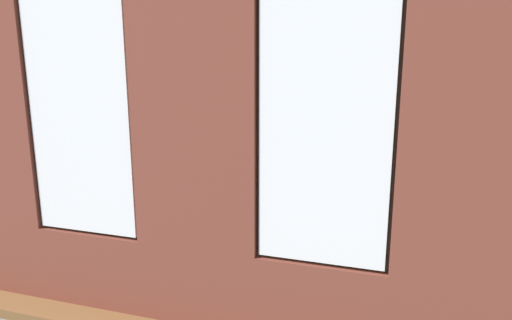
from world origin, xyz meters
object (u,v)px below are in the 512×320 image
(cup_ceramic, at_px, (252,201))
(remote_silver, at_px, (246,200))
(coffee_table, at_px, (246,205))
(media_console, at_px, (72,199))
(potted_plant_between_couches, at_px, (305,235))
(papasan_chair, at_px, (289,168))
(couch_by_window, at_px, (171,252))
(candle_jar, at_px, (210,195))
(couch_left, at_px, (478,241))
(potted_plant_by_left_couch, at_px, (437,193))
(tv_flatscreen, at_px, (69,158))
(table_plant_small, at_px, (235,189))
(potted_plant_mid_room_small, at_px, (316,183))

(cup_ceramic, height_order, remote_silver, cup_ceramic)
(coffee_table, bearing_deg, cup_ceramic, 135.26)
(coffee_table, bearing_deg, media_console, 4.26)
(media_console, relative_size, potted_plant_between_couches, 0.89)
(media_console, xyz_separation_m, potted_plant_between_couches, (-3.68, 1.27, 0.39))
(coffee_table, distance_m, papasan_chair, 1.88)
(couch_by_window, bearing_deg, potted_plant_between_couches, -177.99)
(couch_by_window, xyz_separation_m, candle_jar, (0.14, -1.40, 0.19))
(couch_left, xyz_separation_m, remote_silver, (2.80, -0.18, 0.14))
(candle_jar, height_order, potted_plant_by_left_couch, same)
(potted_plant_by_left_couch, bearing_deg, tv_flatscreen, 16.69)
(media_console, bearing_deg, potted_plant_between_couches, 160.98)
(coffee_table, relative_size, potted_plant_by_left_couch, 2.67)
(media_console, bearing_deg, remote_silver, -175.74)
(candle_jar, distance_m, papasan_chair, 2.07)
(remote_silver, bearing_deg, candle_jar, 92.79)
(cup_ceramic, xyz_separation_m, media_console, (2.70, 0.08, -0.22))
(couch_left, xyz_separation_m, media_console, (5.38, 0.01, -0.04))
(table_plant_small, distance_m, potted_plant_between_couches, 2.02)
(couch_left, relative_size, papasan_chair, 1.90)
(table_plant_small, height_order, papasan_chair, papasan_chair)
(media_console, height_order, potted_plant_mid_room_small, potted_plant_mid_room_small)
(candle_jar, height_order, potted_plant_between_couches, potted_plant_between_couches)
(coffee_table, distance_m, remote_silver, 0.06)
(cup_ceramic, xyz_separation_m, potted_plant_mid_room_small, (-0.63, -1.05, 0.01))
(cup_ceramic, relative_size, candle_jar, 0.78)
(couch_by_window, bearing_deg, remote_silver, -102.31)
(table_plant_small, relative_size, tv_flatscreen, 0.24)
(couch_left, bearing_deg, cup_ceramic, -88.49)
(couch_by_window, distance_m, table_plant_small, 1.63)
(table_plant_small, height_order, potted_plant_by_left_couch, table_plant_small)
(cup_ceramic, relative_size, tv_flatscreen, 0.10)
(coffee_table, distance_m, media_console, 2.59)
(tv_flatscreen, relative_size, potted_plant_mid_room_small, 1.21)
(couch_by_window, bearing_deg, couch_left, -157.02)
(candle_jar, bearing_deg, coffee_table, -166.09)
(cup_ceramic, xyz_separation_m, remote_silver, (0.12, -0.12, -0.04))
(media_console, xyz_separation_m, papasan_chair, (-2.69, -2.07, 0.16))
(cup_ceramic, bearing_deg, coffee_table, -44.74)
(cup_ceramic, height_order, media_console, media_console)
(potted_plant_between_couches, height_order, potted_plant_mid_room_small, potted_plant_between_couches)
(remote_silver, height_order, potted_plant_mid_room_small, potted_plant_mid_room_small)
(media_console, bearing_deg, couch_left, -179.90)
(table_plant_small, distance_m, papasan_chair, 1.81)
(potted_plant_mid_room_small, bearing_deg, coffee_table, 51.30)
(media_console, bearing_deg, potted_plant_by_left_couch, -163.28)
(media_console, height_order, tv_flatscreen, tv_flatscreen)
(papasan_chair, bearing_deg, candle_jar, 73.93)
(potted_plant_by_left_couch, bearing_deg, coffee_table, 28.52)
(candle_jar, relative_size, table_plant_small, 0.56)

